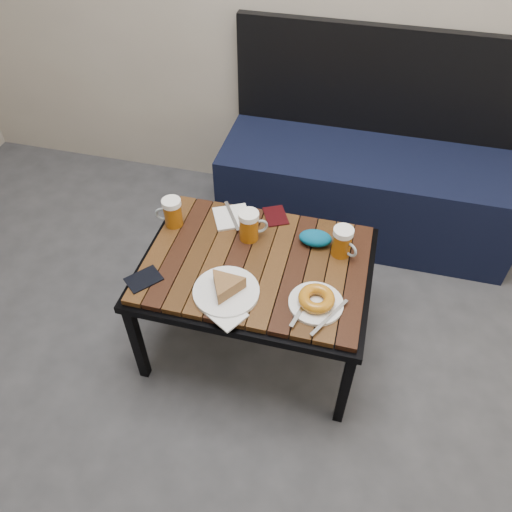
% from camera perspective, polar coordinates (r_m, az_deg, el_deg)
% --- Properties ---
extents(bench, '(1.40, 0.50, 0.95)m').
position_cam_1_polar(bench, '(2.55, 12.47, 8.15)').
color(bench, black).
rests_on(bench, ground).
extents(cafe_table, '(0.84, 0.62, 0.47)m').
position_cam_1_polar(cafe_table, '(1.84, 0.00, -1.57)').
color(cafe_table, black).
rests_on(cafe_table, ground).
extents(beer_mug_left, '(0.11, 0.08, 0.12)m').
position_cam_1_polar(beer_mug_left, '(1.95, -9.57, 4.95)').
color(beer_mug_left, '#934D0B').
rests_on(beer_mug_left, cafe_table).
extents(beer_mug_centre, '(0.12, 0.10, 0.12)m').
position_cam_1_polar(beer_mug_centre, '(1.86, -0.75, 3.50)').
color(beer_mug_centre, '#934D0B').
rests_on(beer_mug_centre, cafe_table).
extents(beer_mug_right, '(0.11, 0.10, 0.12)m').
position_cam_1_polar(beer_mug_right, '(1.82, 9.85, 1.60)').
color(beer_mug_right, '#934D0B').
rests_on(beer_mug_right, cafe_table).
extents(plate_pie, '(0.23, 0.23, 0.06)m').
position_cam_1_polar(plate_pie, '(1.69, -3.45, -3.70)').
color(plate_pie, white).
rests_on(plate_pie, cafe_table).
extents(plate_bagel, '(0.20, 0.23, 0.05)m').
position_cam_1_polar(plate_bagel, '(1.67, 6.90, -5.10)').
color(plate_bagel, white).
rests_on(plate_bagel, cafe_table).
extents(napkin_left, '(0.18, 0.18, 0.01)m').
position_cam_1_polar(napkin_left, '(1.98, -2.76, 4.48)').
color(napkin_left, white).
rests_on(napkin_left, cafe_table).
extents(napkin_right, '(0.15, 0.14, 0.01)m').
position_cam_1_polar(napkin_right, '(1.65, -3.43, -6.64)').
color(napkin_right, white).
rests_on(napkin_right, cafe_table).
extents(passport_navy, '(0.14, 0.14, 0.01)m').
position_cam_1_polar(passport_navy, '(1.79, -12.71, -2.60)').
color(passport_navy, black).
rests_on(passport_navy, cafe_table).
extents(passport_burgundy, '(0.13, 0.14, 0.01)m').
position_cam_1_polar(passport_burgundy, '(1.99, 2.26, 4.60)').
color(passport_burgundy, black).
rests_on(passport_burgundy, cafe_table).
extents(knit_pouch, '(0.13, 0.09, 0.05)m').
position_cam_1_polar(knit_pouch, '(1.87, 6.80, 2.04)').
color(knit_pouch, navy).
rests_on(knit_pouch, cafe_table).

